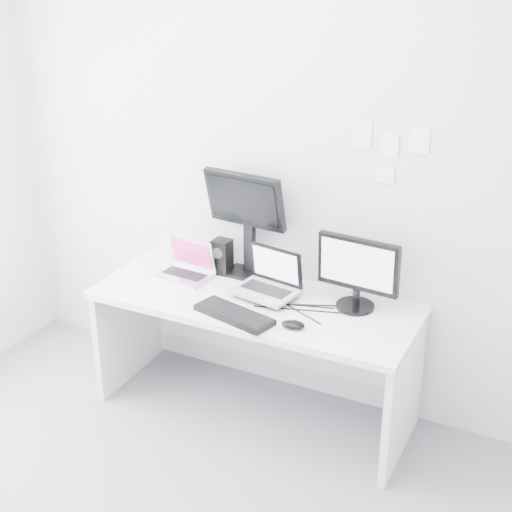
% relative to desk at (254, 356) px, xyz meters
% --- Properties ---
extents(back_wall, '(3.60, 0.00, 3.60)m').
position_rel_desk_xyz_m(back_wall, '(0.00, 0.35, 0.99)').
color(back_wall, silver).
rests_on(back_wall, ground).
extents(desk, '(1.80, 0.70, 0.73)m').
position_rel_desk_xyz_m(desk, '(0.00, 0.00, 0.00)').
color(desk, white).
rests_on(desk, ground).
extents(macbook, '(0.33, 0.26, 0.23)m').
position_rel_desk_xyz_m(macbook, '(-0.50, 0.07, 0.48)').
color(macbook, silver).
rests_on(macbook, desk).
extents(speaker, '(0.10, 0.10, 0.21)m').
position_rel_desk_xyz_m(speaker, '(-0.33, 0.23, 0.47)').
color(speaker, black).
rests_on(speaker, desk).
extents(dell_laptop, '(0.37, 0.31, 0.28)m').
position_rel_desk_xyz_m(dell_laptop, '(0.04, 0.04, 0.50)').
color(dell_laptop, '#A0A2A7').
rests_on(dell_laptop, desk).
extents(rear_monitor, '(0.50, 0.22, 0.66)m').
position_rel_desk_xyz_m(rear_monitor, '(-0.18, 0.26, 0.69)').
color(rear_monitor, black).
rests_on(rear_monitor, desk).
extents(samsung_monitor, '(0.47, 0.24, 0.41)m').
position_rel_desk_xyz_m(samsung_monitor, '(0.53, 0.15, 0.57)').
color(samsung_monitor, black).
rests_on(samsung_monitor, desk).
extents(keyboard, '(0.47, 0.26, 0.03)m').
position_rel_desk_xyz_m(keyboard, '(-0.00, -0.23, 0.38)').
color(keyboard, black).
rests_on(keyboard, desk).
extents(mouse, '(0.13, 0.10, 0.04)m').
position_rel_desk_xyz_m(mouse, '(0.32, -0.20, 0.39)').
color(mouse, black).
rests_on(mouse, desk).
extents(wall_note_0, '(0.10, 0.00, 0.14)m').
position_rel_desk_xyz_m(wall_note_0, '(0.45, 0.34, 1.26)').
color(wall_note_0, white).
rests_on(wall_note_0, back_wall).
extents(wall_note_1, '(0.09, 0.00, 0.13)m').
position_rel_desk_xyz_m(wall_note_1, '(0.60, 0.34, 1.22)').
color(wall_note_1, white).
rests_on(wall_note_1, back_wall).
extents(wall_note_2, '(0.10, 0.00, 0.14)m').
position_rel_desk_xyz_m(wall_note_2, '(0.75, 0.34, 1.26)').
color(wall_note_2, white).
rests_on(wall_note_2, back_wall).
extents(wall_note_3, '(0.11, 0.00, 0.08)m').
position_rel_desk_xyz_m(wall_note_3, '(0.58, 0.34, 1.05)').
color(wall_note_3, white).
rests_on(wall_note_3, back_wall).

